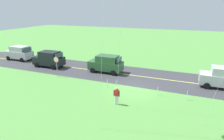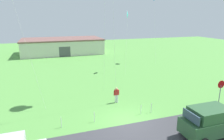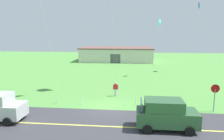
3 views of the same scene
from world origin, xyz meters
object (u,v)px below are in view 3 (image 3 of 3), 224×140
object	(u,v)px
stop_sign	(215,93)
person_adult_near	(116,89)
kite_green_far	(160,23)
kite_pink_drift	(199,6)
warehouse_distant	(117,54)
car_suv_foreground	(166,114)

from	to	relation	value
stop_sign	person_adult_near	xyz separation A→B (m)	(-9.17, 3.91, -0.94)
kite_green_far	person_adult_near	bearing A→B (deg)	-117.31
kite_pink_drift	warehouse_distant	xyz separation A→B (m)	(-15.73, 14.52, -10.11)
person_adult_near	kite_pink_drift	world-z (taller)	kite_pink_drift
stop_sign	kite_pink_drift	xyz separation A→B (m)	(4.32, 20.81, 10.06)
kite_pink_drift	warehouse_distant	distance (m)	23.68
kite_pink_drift	warehouse_distant	bearing A→B (deg)	137.28
warehouse_distant	stop_sign	bearing A→B (deg)	-72.10
kite_pink_drift	kite_green_far	bearing A→B (deg)	-145.67
stop_sign	kite_green_far	bearing A→B (deg)	100.87
car_suv_foreground	stop_sign	bearing A→B (deg)	38.52
kite_green_far	warehouse_distant	size ratio (longest dim) A/B	0.51
person_adult_near	kite_green_far	world-z (taller)	kite_green_far
person_adult_near	car_suv_foreground	bearing A→B (deg)	176.12
kite_pink_drift	warehouse_distant	size ratio (longest dim) A/B	0.68
kite_pink_drift	car_suv_foreground	bearing A→B (deg)	-110.38
person_adult_near	kite_pink_drift	size ratio (longest dim) A/B	0.13
stop_sign	person_adult_near	size ratio (longest dim) A/B	1.60
stop_sign	warehouse_distant	size ratio (longest dim) A/B	0.14
person_adult_near	kite_pink_drift	xyz separation A→B (m)	(13.49, 16.90, 11.00)
car_suv_foreground	kite_green_far	xyz separation A→B (m)	(1.81, 19.65, 7.54)
kite_green_far	kite_pink_drift	world-z (taller)	kite_pink_drift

